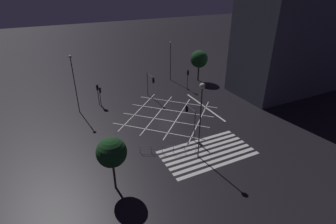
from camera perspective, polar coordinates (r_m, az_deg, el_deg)
The scene contains 14 objects.
ground_plane at distance 40.83m, azimuth 0.00°, elevation -0.66°, with size 200.00×200.00×0.00m, color black.
road_markings at distance 35.41m, azimuth 5.88°, elevation -5.57°, with size 16.97×22.38×0.01m.
office_building at distance 57.57m, azimuth 30.51°, elevation 16.63°, with size 33.26×10.06×24.02m.
traffic_light_nw_main at distance 44.39m, azimuth -14.54°, elevation 4.12°, with size 0.39×0.36×3.26m.
traffic_light_ne_cross at distance 49.46m, azimuth 4.36°, elevation 7.87°, with size 0.36×0.39×3.88m.
traffic_light_median_north at distance 45.38m, azimuth -3.80°, elevation 6.75°, with size 0.36×3.14×4.41m.
traffic_light_median_south at distance 34.00m, azimuth 4.86°, elevation -0.73°, with size 0.36×2.39×4.39m.
traffic_light_nw_cross at distance 44.58m, azimuth -15.05°, elevation 4.53°, with size 0.36×0.39×3.63m.
street_lamp_east at distance 28.41m, azimuth 7.26°, elevation 1.92°, with size 0.61×0.61×9.36m.
street_lamp_west at distance 41.79m, azimuth -19.93°, elevation 7.60°, with size 0.48×0.48×9.17m.
street_lamp_far at distance 53.74m, azimuth 0.53°, elevation 12.26°, with size 0.44×0.44×7.92m.
street_tree_near at distance 53.94m, azimuth 6.78°, elevation 11.37°, with size 3.48×3.48×6.29m.
street_tree_far at distance 25.60m, azimuth -12.18°, elevation -8.60°, with size 2.95×2.95×5.87m.
pedestrian_railing at distance 32.01m, azimuth 0.00°, elevation -7.93°, with size 6.15×3.04×1.05m.
Camera 1 is at (-15.86, -32.42, 19.09)m, focal length 28.00 mm.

